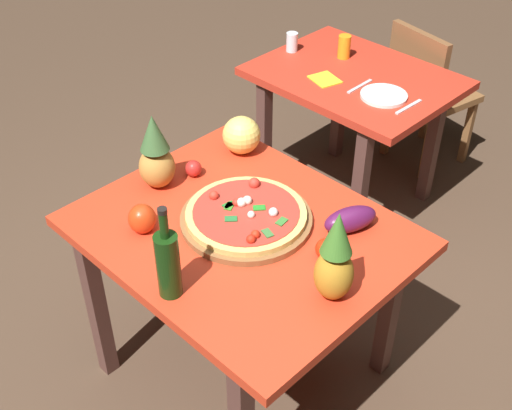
{
  "coord_description": "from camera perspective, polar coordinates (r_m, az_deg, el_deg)",
  "views": [
    {
      "loc": [
        1.3,
        -1.25,
        2.28
      ],
      "look_at": [
        -0.02,
        0.09,
        0.82
      ],
      "focal_mm": 46.63,
      "sensor_mm": 36.0,
      "label": 1
    }
  ],
  "objects": [
    {
      "name": "knife_utensil",
      "position": [
        3.14,
        12.97,
        8.21
      ],
      "size": [
        0.02,
        0.18,
        0.01
      ],
      "primitive_type": "cube",
      "rotation": [
        0.0,
        0.0,
        -0.04
      ],
      "color": "silver",
      "rests_on": "background_table"
    },
    {
      "name": "ground_plane",
      "position": [
        2.9,
        -0.99,
        -13.69
      ],
      "size": [
        10.0,
        10.0,
        0.0
      ],
      "primitive_type": "plane",
      "color": "#4C3828"
    },
    {
      "name": "pizza_board",
      "position": [
        2.37,
        -0.85,
        -1.24
      ],
      "size": [
        0.47,
        0.47,
        0.02
      ],
      "primitive_type": "cylinder",
      "color": "brown",
      "rests_on": "display_table"
    },
    {
      "name": "pineapple_left",
      "position": [
        2.51,
        -8.6,
        4.26
      ],
      "size": [
        0.14,
        0.14,
        0.31
      ],
      "color": "#B98139",
      "rests_on": "display_table"
    },
    {
      "name": "melon",
      "position": [
        2.71,
        -1.26,
        6.02
      ],
      "size": [
        0.16,
        0.16,
        0.16
      ],
      "primitive_type": "sphere",
      "color": "#EED262",
      "rests_on": "display_table"
    },
    {
      "name": "dining_chair",
      "position": [
        3.93,
        14.34,
        9.59
      ],
      "size": [
        0.47,
        0.47,
        0.85
      ],
      "rotation": [
        0.0,
        0.0,
        2.94
      ],
      "color": "brown",
      "rests_on": "ground_plane"
    },
    {
      "name": "background_table",
      "position": [
        3.45,
        8.33,
        9.21
      ],
      "size": [
        0.96,
        0.74,
        0.77
      ],
      "color": "#54332D",
      "rests_on": "ground_plane"
    },
    {
      "name": "napkin_folded",
      "position": [
        3.32,
        5.93,
        10.67
      ],
      "size": [
        0.17,
        0.15,
        0.01
      ],
      "primitive_type": "cube",
      "rotation": [
        0.0,
        0.0,
        -0.29
      ],
      "color": "yellow",
      "rests_on": "background_table"
    },
    {
      "name": "tomato_by_bottle",
      "position": [
        2.6,
        -5.39,
        3.14
      ],
      "size": [
        0.06,
        0.06,
        0.06
      ],
      "primitive_type": "sphere",
      "color": "red",
      "rests_on": "display_table"
    },
    {
      "name": "pizza",
      "position": [
        2.36,
        -0.85,
        -0.71
      ],
      "size": [
        0.43,
        0.43,
        0.06
      ],
      "color": "#DAB960",
      "rests_on": "pizza_board"
    },
    {
      "name": "tomato_near_board",
      "position": [
        2.23,
        6.05,
        -3.77
      ],
      "size": [
        0.07,
        0.07,
        0.07
      ],
      "primitive_type": "sphere",
      "color": "red",
      "rests_on": "display_table"
    },
    {
      "name": "bell_pepper",
      "position": [
        2.35,
        -9.74,
        -1.17
      ],
      "size": [
        0.1,
        0.1,
        0.11
      ],
      "primitive_type": "ellipsoid",
      "color": "red",
      "rests_on": "display_table"
    },
    {
      "name": "eggplant",
      "position": [
        2.35,
        8.09,
        -1.23
      ],
      "size": [
        0.16,
        0.22,
        0.09
      ],
      "primitive_type": "ellipsoid",
      "rotation": [
        0.0,
        0.0,
        1.18
      ],
      "color": "#521745",
      "rests_on": "display_table"
    },
    {
      "name": "pineapple_right",
      "position": [
        2.02,
        6.79,
        -4.76
      ],
      "size": [
        0.12,
        0.12,
        0.33
      ],
      "color": "#B88023",
      "rests_on": "display_table"
    },
    {
      "name": "dinner_plate",
      "position": [
        3.2,
        10.91,
        9.2
      ],
      "size": [
        0.22,
        0.22,
        0.02
      ],
      "primitive_type": "cylinder",
      "color": "white",
      "rests_on": "background_table"
    },
    {
      "name": "drinking_glass_juice",
      "position": [
        3.53,
        7.58,
        13.31
      ],
      "size": [
        0.07,
        0.07,
        0.12
      ],
      "primitive_type": "cylinder",
      "color": "orange",
      "rests_on": "background_table"
    },
    {
      "name": "fork_utensil",
      "position": [
        3.27,
        8.9,
        10.02
      ],
      "size": [
        0.02,
        0.18,
        0.01
      ],
      "primitive_type": "cube",
      "rotation": [
        0.0,
        0.0,
        0.01
      ],
      "color": "silver",
      "rests_on": "background_table"
    },
    {
      "name": "wine_bottle",
      "position": [
        2.05,
        -7.56,
        -4.95
      ],
      "size": [
        0.08,
        0.08,
        0.34
      ],
      "color": "black",
      "rests_on": "display_table"
    },
    {
      "name": "drinking_glass_water",
      "position": [
        3.58,
        3.11,
        13.79
      ],
      "size": [
        0.06,
        0.06,
        0.1
      ],
      "primitive_type": "cylinder",
      "color": "silver",
      "rests_on": "background_table"
    },
    {
      "name": "display_table",
      "position": [
        2.42,
        -1.16,
        -3.83
      ],
      "size": [
        1.12,
        0.91,
        0.77
      ],
      "color": "#54332D",
      "rests_on": "ground_plane"
    }
  ]
}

